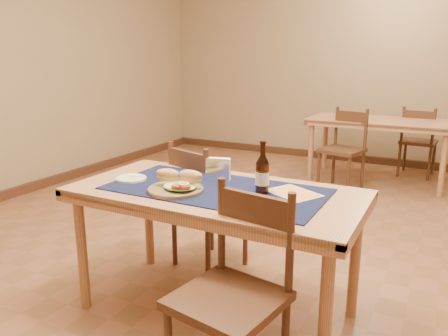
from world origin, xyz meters
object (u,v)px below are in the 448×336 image
at_px(back_table, 380,126).
at_px(main_table, 216,204).
at_px(sandwich_plate, 177,186).
at_px(chair_main_near, 234,291).
at_px(napkin_holder, 218,170).
at_px(beer_bottle, 262,174).
at_px(chair_main_far, 205,204).

bearing_deg(back_table, main_table, -96.39).
xyz_separation_m(back_table, sandwich_plate, (-0.53, -3.49, 0.12)).
bearing_deg(main_table, sandwich_plate, -138.25).
bearing_deg(back_table, chair_main_near, -90.19).
height_order(main_table, napkin_holder, napkin_holder).
bearing_deg(napkin_holder, beer_bottle, -19.53).
bearing_deg(chair_main_near, back_table, 89.81).
distance_m(main_table, back_table, 3.37).
relative_size(sandwich_plate, beer_bottle, 1.09).
bearing_deg(chair_main_near, chair_main_far, 126.02).
distance_m(back_table, beer_bottle, 3.31).
bearing_deg(napkin_holder, main_table, -66.59).
xyz_separation_m(sandwich_plate, napkin_holder, (0.09, 0.30, 0.03)).
relative_size(back_table, beer_bottle, 5.76).
bearing_deg(sandwich_plate, napkin_holder, 73.73).
xyz_separation_m(chair_main_far, napkin_holder, (0.27, -0.30, 0.35)).
distance_m(chair_main_near, sandwich_plate, 0.70).
bearing_deg(main_table, chair_main_far, 126.17).
relative_size(back_table, chair_main_far, 1.77).
xyz_separation_m(chair_main_far, chair_main_near, (0.70, -0.96, 0.01)).
bearing_deg(chair_main_far, beer_bottle, -34.99).
height_order(beer_bottle, napkin_holder, beer_bottle).
bearing_deg(napkin_holder, sandwich_plate, -106.27).
relative_size(main_table, beer_bottle, 5.73).
xyz_separation_m(main_table, napkin_holder, (-0.07, 0.16, 0.15)).
distance_m(chair_main_far, beer_bottle, 0.82).
height_order(sandwich_plate, beer_bottle, beer_bottle).
xyz_separation_m(back_table, chair_main_near, (-0.01, -3.85, -0.19)).
relative_size(main_table, sandwich_plate, 5.26).
bearing_deg(sandwich_plate, beer_bottle, 24.22).
height_order(main_table, back_table, same).
relative_size(chair_main_far, napkin_holder, 5.75).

